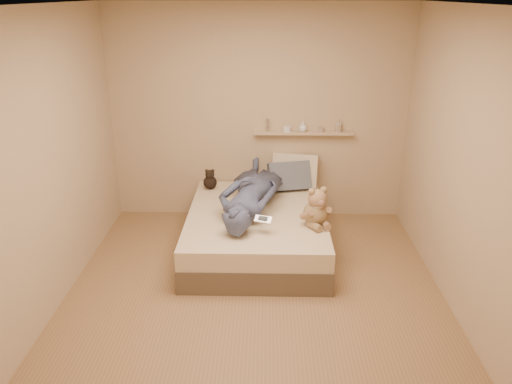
{
  "coord_description": "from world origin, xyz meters",
  "views": [
    {
      "loc": [
        0.1,
        -4.04,
        2.69
      ],
      "look_at": [
        0.0,
        0.65,
        0.8
      ],
      "focal_mm": 35.0,
      "sensor_mm": 36.0,
      "label": 1
    }
  ],
  "objects_px": {
    "bed": "(257,231)",
    "game_console": "(263,219)",
    "pillow_cream": "(295,170)",
    "person": "(252,191)",
    "wall_shelf": "(304,133)",
    "teddy_bear": "(317,210)",
    "dark_plush": "(210,180)",
    "pillow_grey": "(289,176)"
  },
  "relations": [
    {
      "from": "bed",
      "to": "teddy_bear",
      "type": "bearing_deg",
      "value": -26.86
    },
    {
      "from": "game_console",
      "to": "wall_shelf",
      "type": "bearing_deg",
      "value": 71.52
    },
    {
      "from": "bed",
      "to": "game_console",
      "type": "height_order",
      "value": "game_console"
    },
    {
      "from": "game_console",
      "to": "person",
      "type": "height_order",
      "value": "person"
    },
    {
      "from": "teddy_bear",
      "to": "person",
      "type": "height_order",
      "value": "teddy_bear"
    },
    {
      "from": "pillow_cream",
      "to": "bed",
      "type": "bearing_deg",
      "value": -118.86
    },
    {
      "from": "game_console",
      "to": "wall_shelf",
      "type": "height_order",
      "value": "wall_shelf"
    },
    {
      "from": "person",
      "to": "dark_plush",
      "type": "bearing_deg",
      "value": -35.15
    },
    {
      "from": "teddy_bear",
      "to": "pillow_cream",
      "type": "distance_m",
      "value": 1.15
    },
    {
      "from": "wall_shelf",
      "to": "game_console",
      "type": "bearing_deg",
      "value": -108.48
    },
    {
      "from": "person",
      "to": "wall_shelf",
      "type": "relative_size",
      "value": 1.38
    },
    {
      "from": "bed",
      "to": "pillow_cream",
      "type": "relative_size",
      "value": 3.45
    },
    {
      "from": "teddy_bear",
      "to": "dark_plush",
      "type": "height_order",
      "value": "teddy_bear"
    },
    {
      "from": "bed",
      "to": "game_console",
      "type": "bearing_deg",
      "value": -81.55
    },
    {
      "from": "game_console",
      "to": "pillow_cream",
      "type": "height_order",
      "value": "pillow_cream"
    },
    {
      "from": "dark_plush",
      "to": "pillow_grey",
      "type": "bearing_deg",
      "value": 0.36
    },
    {
      "from": "person",
      "to": "wall_shelf",
      "type": "height_order",
      "value": "wall_shelf"
    },
    {
      "from": "game_console",
      "to": "teddy_bear",
      "type": "height_order",
      "value": "teddy_bear"
    },
    {
      "from": "dark_plush",
      "to": "person",
      "type": "xyz_separation_m",
      "value": [
        0.53,
        -0.56,
        0.09
      ]
    },
    {
      "from": "wall_shelf",
      "to": "person",
      "type": "bearing_deg",
      "value": -127.73
    },
    {
      "from": "person",
      "to": "pillow_grey",
      "type": "bearing_deg",
      "value": -116.2
    },
    {
      "from": "dark_plush",
      "to": "bed",
      "type": "bearing_deg",
      "value": -49.7
    },
    {
      "from": "dark_plush",
      "to": "wall_shelf",
      "type": "distance_m",
      "value": 1.27
    },
    {
      "from": "game_console",
      "to": "dark_plush",
      "type": "xyz_separation_m",
      "value": [
        -0.66,
        1.19,
        -0.04
      ]
    },
    {
      "from": "pillow_grey",
      "to": "teddy_bear",
      "type": "bearing_deg",
      "value": -76.61
    },
    {
      "from": "pillow_cream",
      "to": "wall_shelf",
      "type": "bearing_deg",
      "value": 40.48
    },
    {
      "from": "game_console",
      "to": "pillow_grey",
      "type": "bearing_deg",
      "value": 75.79
    },
    {
      "from": "teddy_bear",
      "to": "wall_shelf",
      "type": "relative_size",
      "value": 0.35
    },
    {
      "from": "teddy_bear",
      "to": "wall_shelf",
      "type": "height_order",
      "value": "wall_shelf"
    },
    {
      "from": "teddy_bear",
      "to": "pillow_grey",
      "type": "relative_size",
      "value": 0.85
    },
    {
      "from": "game_console",
      "to": "pillow_cream",
      "type": "bearing_deg",
      "value": 74.11
    },
    {
      "from": "pillow_grey",
      "to": "person",
      "type": "xyz_separation_m",
      "value": [
        -0.43,
        -0.56,
        0.03
      ]
    },
    {
      "from": "pillow_cream",
      "to": "wall_shelf",
      "type": "xyz_separation_m",
      "value": [
        0.09,
        0.08,
        0.45
      ]
    },
    {
      "from": "bed",
      "to": "wall_shelf",
      "type": "xyz_separation_m",
      "value": [
        0.55,
        0.91,
        0.88
      ]
    },
    {
      "from": "dark_plush",
      "to": "pillow_grey",
      "type": "height_order",
      "value": "pillow_grey"
    },
    {
      "from": "teddy_bear",
      "to": "dark_plush",
      "type": "distance_m",
      "value": 1.56
    },
    {
      "from": "game_console",
      "to": "wall_shelf",
      "type": "xyz_separation_m",
      "value": [
        0.47,
        1.42,
        0.5
      ]
    },
    {
      "from": "pillow_cream",
      "to": "person",
      "type": "distance_m",
      "value": 0.87
    },
    {
      "from": "teddy_bear",
      "to": "person",
      "type": "bearing_deg",
      "value": 146.77
    },
    {
      "from": "game_console",
      "to": "bed",
      "type": "bearing_deg",
      "value": 98.45
    },
    {
      "from": "game_console",
      "to": "teddy_bear",
      "type": "bearing_deg",
      "value": 19.94
    },
    {
      "from": "teddy_bear",
      "to": "game_console",
      "type": "bearing_deg",
      "value": -160.06
    }
  ]
}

